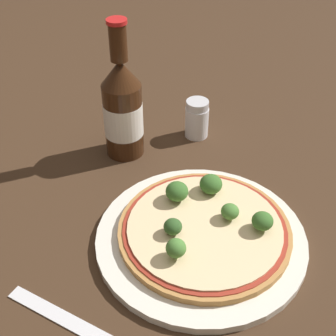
{
  "coord_description": "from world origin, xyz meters",
  "views": [
    {
      "loc": [
        -0.32,
        -0.31,
        0.49
      ],
      "look_at": [
        0.01,
        0.1,
        0.06
      ],
      "focal_mm": 50.0,
      "sensor_mm": 36.0,
      "label": 1
    }
  ],
  "objects_px": {
    "beer_bottle": "(123,108)",
    "fork": "(75,325)",
    "pizza": "(204,229)",
    "pepper_shaker": "(197,119)"
  },
  "relations": [
    {
      "from": "pizza",
      "to": "beer_bottle",
      "type": "xyz_separation_m",
      "value": [
        0.04,
        0.24,
        0.07
      ]
    },
    {
      "from": "pizza",
      "to": "beer_bottle",
      "type": "relative_size",
      "value": 1.01
    },
    {
      "from": "pepper_shaker",
      "to": "pizza",
      "type": "bearing_deg",
      "value": -130.14
    },
    {
      "from": "fork",
      "to": "pepper_shaker",
      "type": "bearing_deg",
      "value": -83.23
    },
    {
      "from": "pizza",
      "to": "fork",
      "type": "xyz_separation_m",
      "value": [
        -0.21,
        -0.01,
        -0.02
      ]
    },
    {
      "from": "beer_bottle",
      "to": "pepper_shaker",
      "type": "xyz_separation_m",
      "value": [
        0.13,
        -0.04,
        -0.05
      ]
    },
    {
      "from": "pizza",
      "to": "beer_bottle",
      "type": "distance_m",
      "value": 0.25
    },
    {
      "from": "pizza",
      "to": "beer_bottle",
      "type": "bearing_deg",
      "value": 81.13
    },
    {
      "from": "pizza",
      "to": "fork",
      "type": "bearing_deg",
      "value": -178.62
    },
    {
      "from": "beer_bottle",
      "to": "fork",
      "type": "xyz_separation_m",
      "value": [
        -0.25,
        -0.24,
        -0.08
      ]
    }
  ]
}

